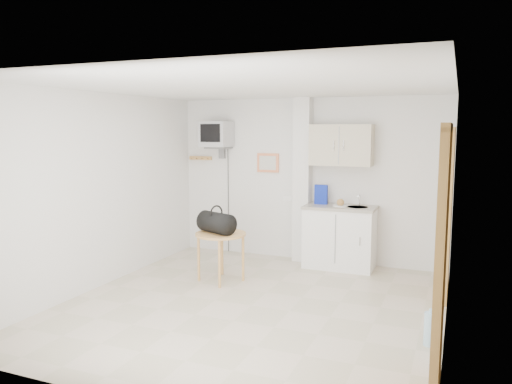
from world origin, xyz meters
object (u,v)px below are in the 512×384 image
at_px(crt_television, 217,135).
at_px(water_bottle, 430,329).
at_px(round_table, 221,239).
at_px(duffel_bag, 216,223).

height_order(crt_television, water_bottle, crt_television).
bearing_deg(water_bottle, round_table, 158.66).
height_order(crt_television, round_table, crt_television).
relative_size(duffel_bag, water_bottle, 1.60).
xyz_separation_m(crt_television, duffel_bag, (0.66, -1.33, -1.14)).
height_order(crt_television, duffel_bag, crt_television).
bearing_deg(water_bottle, crt_television, 145.40).
distance_m(duffel_bag, water_bottle, 3.03).
distance_m(crt_television, round_table, 2.01).
relative_size(crt_television, duffel_bag, 3.74).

